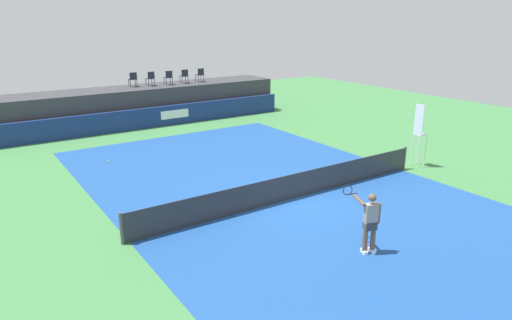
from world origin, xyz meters
TOP-DOWN VIEW (x-y plane):
  - ground_plane at (0.00, 3.00)m, footprint 48.00×48.00m
  - court_inner at (0.00, 0.00)m, footprint 12.00×22.00m
  - sponsor_wall at (0.01, 13.50)m, footprint 18.00×0.22m
  - spectator_platform at (0.00, 15.30)m, footprint 18.00×2.80m
  - spectator_chair_far_left at (-0.21, 15.51)m, footprint 0.47×0.47m
  - spectator_chair_left at (0.82, 15.27)m, footprint 0.46×0.46m
  - spectator_chair_center at (1.94, 15.10)m, footprint 0.46×0.46m
  - spectator_chair_right at (3.08, 15.21)m, footprint 0.47×0.47m
  - spectator_chair_far_right at (4.21, 15.20)m, footprint 0.44×0.44m
  - umpire_chair at (7.00, 0.00)m, footprint 0.45×0.45m
  - tennis_net at (0.00, 0.00)m, footprint 12.40×0.02m
  - net_post_near at (-6.20, 0.00)m, footprint 0.10×0.10m
  - net_post_far at (6.20, 0.00)m, footprint 0.10×0.10m
  - tennis_player at (-0.63, -4.28)m, footprint 0.55×1.25m
  - tennis_ball at (-4.20, 8.12)m, footprint 0.07×0.07m

SIDE VIEW (x-z plane):
  - ground_plane at x=0.00m, z-range 0.00..0.00m
  - court_inner at x=0.00m, z-range 0.00..0.00m
  - tennis_ball at x=-4.20m, z-range 0.00..0.07m
  - tennis_net at x=0.00m, z-range 0.00..0.95m
  - net_post_near at x=-6.20m, z-range 0.00..1.00m
  - net_post_far at x=6.20m, z-range 0.00..1.00m
  - sponsor_wall at x=0.01m, z-range 0.00..1.20m
  - tennis_player at x=-0.63m, z-range 0.07..1.84m
  - spectator_platform at x=0.00m, z-range 0.00..2.20m
  - umpire_chair at x=7.00m, z-range 0.21..2.97m
  - spectator_chair_far_left at x=-0.21m, z-range 2.25..3.14m
  - spectator_chair_left at x=0.82m, z-range 2.25..3.14m
  - spectator_chair_center at x=1.94m, z-range 2.25..3.14m
  - spectator_chair_right at x=3.08m, z-range 2.25..3.14m
  - spectator_chair_far_right at x=4.21m, z-range 2.25..3.14m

